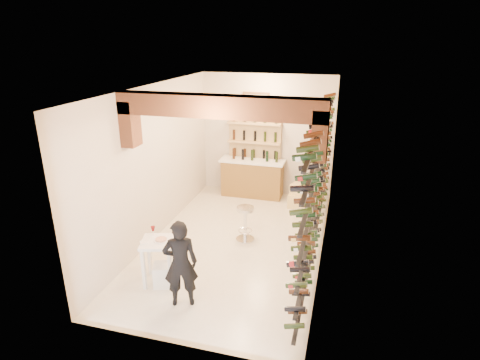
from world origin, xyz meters
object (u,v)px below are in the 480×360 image
(tasting_table, at_px, (158,248))
(back_counter, at_px, (252,177))
(white_stool, at_px, (163,275))
(person, at_px, (180,264))
(wine_rack, at_px, (315,180))
(crate_lower, at_px, (300,201))
(chrome_barstool, at_px, (245,221))

(tasting_table, bearing_deg, back_counter, 66.77)
(white_stool, relative_size, person, 0.27)
(tasting_table, xyz_separation_m, person, (0.62, -0.47, 0.08))
(wine_rack, bearing_deg, tasting_table, -145.75)
(wine_rack, distance_m, crate_lower, 2.64)
(back_counter, distance_m, person, 4.78)
(back_counter, xyz_separation_m, person, (-0.00, -4.78, 0.21))
(back_counter, height_order, crate_lower, back_counter)
(back_counter, bearing_deg, wine_rack, -55.34)
(tasting_table, distance_m, person, 0.78)
(back_counter, bearing_deg, person, -90.01)
(wine_rack, distance_m, person, 2.93)
(crate_lower, bearing_deg, wine_rack, -77.67)
(wine_rack, distance_m, back_counter, 3.38)
(back_counter, bearing_deg, chrome_barstool, -79.75)
(white_stool, bearing_deg, tasting_table, 139.32)
(back_counter, relative_size, crate_lower, 2.97)
(white_stool, distance_m, chrome_barstool, 2.17)
(person, relative_size, crate_lower, 2.59)
(back_counter, relative_size, chrome_barstool, 2.25)
(chrome_barstool, bearing_deg, person, -100.94)
(back_counter, height_order, chrome_barstool, back_counter)
(wine_rack, relative_size, back_counter, 3.35)
(wine_rack, height_order, back_counter, wine_rack)
(wine_rack, height_order, chrome_barstool, wine_rack)
(chrome_barstool, bearing_deg, crate_lower, 65.88)
(wine_rack, xyz_separation_m, white_stool, (-2.35, -1.75, -1.35))
(back_counter, xyz_separation_m, tasting_table, (-0.62, -4.31, 0.13))
(person, bearing_deg, tasting_table, -59.17)
(back_counter, distance_m, chrome_barstool, 2.51)
(wine_rack, height_order, person, wine_rack)
(tasting_table, height_order, chrome_barstool, tasting_table)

